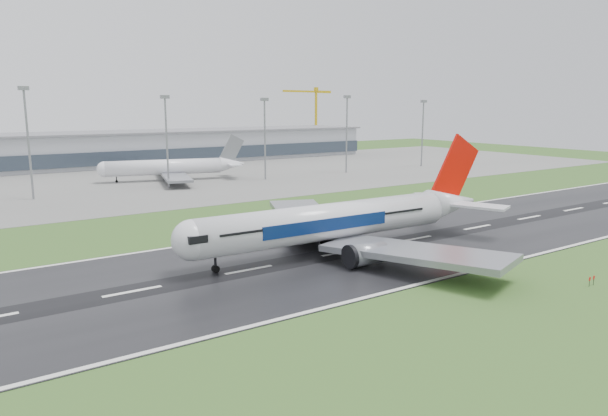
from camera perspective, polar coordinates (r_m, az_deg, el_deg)
ground at (r=118.39m, az=11.57°, el=-3.20°), size 520.00×520.00×0.00m
runway at (r=118.38m, az=11.57°, el=-3.18°), size 400.00×45.00×0.10m
apron at (r=222.96m, az=-11.90°, el=3.25°), size 400.00×130.00×0.08m
terminal at (r=278.55m, az=-16.64°, el=6.01°), size 240.00×36.00×15.00m
main_airliner at (r=105.47m, az=4.71°, el=1.12°), size 72.22×68.95×20.80m
parked_airliner at (r=211.88m, az=-13.78°, el=5.02°), size 66.56×63.81×16.26m
tower_crane at (r=342.67m, az=1.26°, el=9.27°), size 39.24×8.38×39.32m
floodmast_1 at (r=182.08m, az=-26.81°, el=5.81°), size 0.64×0.64×32.28m
floodmast_2 at (r=192.03m, az=-14.13°, el=6.51°), size 0.64×0.64×30.16m
floodmast_3 at (r=208.12m, az=-4.10°, el=7.01°), size 0.64×0.64×29.56m
floodmast_4 at (r=230.05m, az=4.47°, el=7.51°), size 0.64×0.64×30.85m
floodmast_5 at (r=259.99m, az=12.26°, el=7.48°), size 0.64×0.64×29.20m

